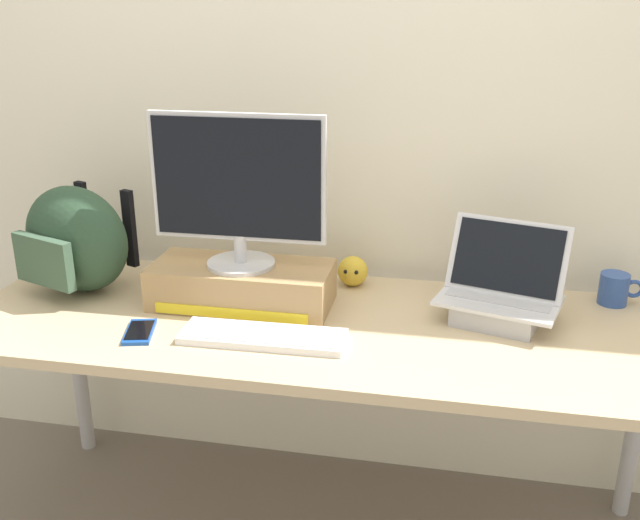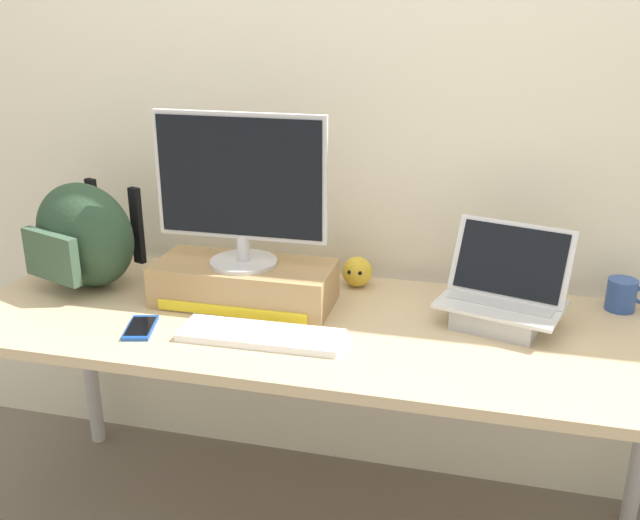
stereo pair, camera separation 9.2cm
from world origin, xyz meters
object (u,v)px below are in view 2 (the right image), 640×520
at_px(messenger_backpack, 84,236).
at_px(coffee_mug, 622,295).
at_px(external_keyboard, 261,335).
at_px(cell_phone, 141,328).
at_px(open_laptop, 502,304).
at_px(plush_toy, 357,272).
at_px(desktop_monitor, 240,188).
at_px(toner_box_yellow, 244,283).

distance_m(messenger_backpack, coffee_mug, 1.60).
distance_m(external_keyboard, cell_phone, 0.34).
xyz_separation_m(open_laptop, plush_toy, (-0.44, 0.17, -0.01)).
bearing_deg(open_laptop, messenger_backpack, -163.05).
relative_size(desktop_monitor, open_laptop, 1.34).
distance_m(open_laptop, external_keyboard, 0.66).
height_order(toner_box_yellow, coffee_mug, toner_box_yellow).
distance_m(messenger_backpack, plush_toy, 0.85).
distance_m(desktop_monitor, cell_phone, 0.47).
bearing_deg(coffee_mug, messenger_backpack, -172.90).
height_order(coffee_mug, plush_toy, plush_toy).
relative_size(external_keyboard, cell_phone, 2.75).
height_order(open_laptop, messenger_backpack, messenger_backpack).
relative_size(toner_box_yellow, plush_toy, 5.55).
bearing_deg(open_laptop, plush_toy, 174.59).
bearing_deg(messenger_backpack, desktop_monitor, 18.26).
distance_m(toner_box_yellow, coffee_mug, 1.09).
height_order(external_keyboard, coffee_mug, coffee_mug).
bearing_deg(toner_box_yellow, open_laptop, 2.85).
bearing_deg(desktop_monitor, external_keyboard, -61.00).
bearing_deg(coffee_mug, cell_phone, -160.41).
distance_m(toner_box_yellow, desktop_monitor, 0.29).
bearing_deg(external_keyboard, cell_phone, -176.56).
height_order(external_keyboard, plush_toy, plush_toy).
relative_size(messenger_backpack, cell_phone, 2.67).
xyz_separation_m(external_keyboard, cell_phone, (-0.33, -0.03, -0.01)).
height_order(desktop_monitor, cell_phone, desktop_monitor).
distance_m(toner_box_yellow, cell_phone, 0.33).
distance_m(messenger_backpack, cell_phone, 0.43).
bearing_deg(toner_box_yellow, cell_phone, -131.36).
bearing_deg(external_keyboard, desktop_monitor, 118.40).
distance_m(toner_box_yellow, external_keyboard, 0.25).
xyz_separation_m(toner_box_yellow, messenger_backpack, (-0.52, 0.02, 0.10)).
xyz_separation_m(desktop_monitor, coffee_mug, (1.07, 0.21, -0.30)).
bearing_deg(messenger_backpack, cell_phone, -19.75).
bearing_deg(toner_box_yellow, desktop_monitor, -89.29).
distance_m(open_laptop, messenger_backpack, 1.26).
height_order(cell_phone, plush_toy, plush_toy).
distance_m(desktop_monitor, messenger_backpack, 0.55).
bearing_deg(external_keyboard, plush_toy, 66.61).
relative_size(external_keyboard, messenger_backpack, 1.03).
relative_size(desktop_monitor, external_keyboard, 1.14).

